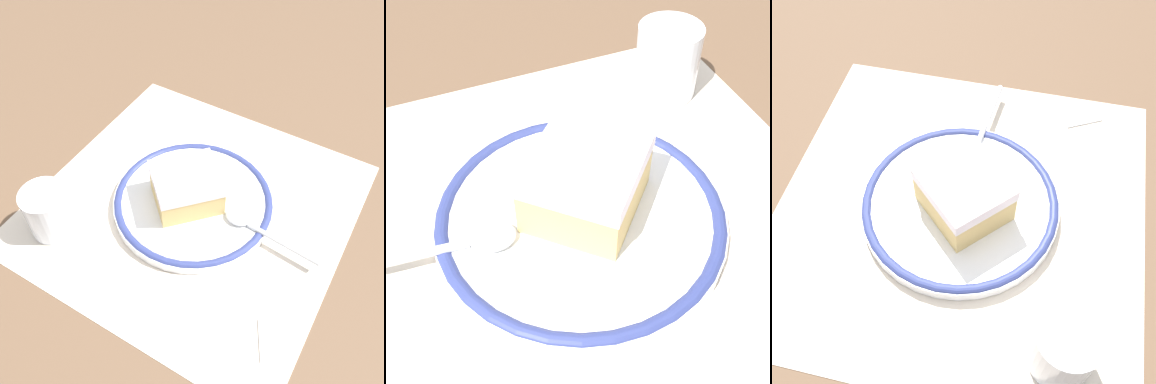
{
  "view_description": "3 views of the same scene",
  "coord_description": "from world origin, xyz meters",
  "views": [
    {
      "loc": [
        -0.19,
        0.33,
        0.49
      ],
      "look_at": [
        -0.0,
        0.0,
        0.04
      ],
      "focal_mm": 40.39,
      "sensor_mm": 36.0,
      "label": 1
    },
    {
      "loc": [
        -0.11,
        -0.25,
        0.33
      ],
      "look_at": [
        -0.0,
        0.0,
        0.04
      ],
      "focal_mm": 50.27,
      "sensor_mm": 36.0,
      "label": 2
    },
    {
      "loc": [
        0.29,
        0.07,
        0.46
      ],
      "look_at": [
        -0.0,
        0.0,
        0.04
      ],
      "focal_mm": 44.0,
      "sensor_mm": 36.0,
      "label": 3
    }
  ],
  "objects": [
    {
      "name": "ground_plane",
      "position": [
        0.0,
        0.0,
        0.0
      ],
      "size": [
        2.4,
        2.4,
        0.0
      ],
      "primitive_type": "plane",
      "color": "brown"
    },
    {
      "name": "placemat",
      "position": [
        0.0,
        0.0,
        0.0
      ],
      "size": [
        0.42,
        0.42,
        0.0
      ],
      "primitive_type": "cube",
      "color": "beige",
      "rests_on": "ground_plane"
    },
    {
      "name": "plate",
      "position": [
        -0.0,
        0.0,
        0.01
      ],
      "size": [
        0.23,
        0.23,
        0.02
      ],
      "color": "white",
      "rests_on": "placemat"
    },
    {
      "name": "cake_slice",
      "position": [
        0.01,
        0.01,
        0.04
      ],
      "size": [
        0.12,
        0.12,
        0.05
      ],
      "color": "#DBB76B",
      "rests_on": "plate"
    },
    {
      "name": "spoon",
      "position": [
        -0.09,
        0.0,
        0.02
      ],
      "size": [
        0.14,
        0.03,
        0.01
      ],
      "color": "silver",
      "rests_on": "plate"
    },
    {
      "name": "cup",
      "position": [
        0.15,
        0.13,
        0.03
      ],
      "size": [
        0.06,
        0.06,
        0.07
      ],
      "color": "silver",
      "rests_on": "placemat"
    },
    {
      "name": "sugar_packet",
      "position": [
        -0.18,
        0.12,
        0.0
      ],
      "size": [
        0.05,
        0.06,
        0.01
      ],
      "primitive_type": "cube",
      "rotation": [
        0.0,
        0.0,
        5.2
      ],
      "color": "white",
      "rests_on": "placemat"
    }
  ]
}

